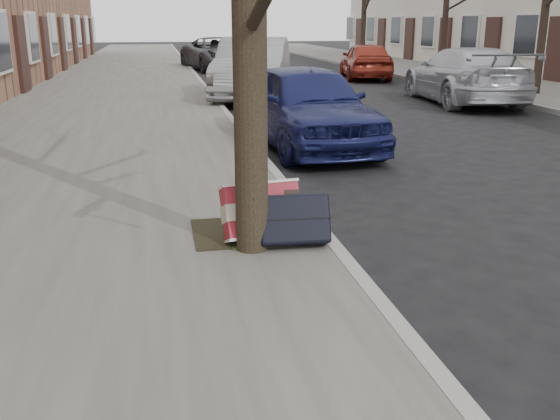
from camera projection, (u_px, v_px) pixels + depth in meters
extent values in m
plane|color=black|center=(512.00, 279.00, 4.93)|extent=(120.00, 120.00, 0.00)
cube|color=slate|center=(121.00, 88.00, 18.31)|extent=(5.00, 70.00, 0.12)
cube|color=slate|center=(481.00, 81.00, 20.43)|extent=(4.00, 70.00, 0.12)
cube|color=black|center=(241.00, 232.00, 5.65)|extent=(0.85, 0.85, 0.02)
cube|color=maroon|center=(262.00, 211.00, 5.40)|extent=(0.72, 0.46, 0.52)
cube|color=black|center=(294.00, 219.00, 5.26)|extent=(0.61, 0.38, 0.47)
imported|color=#171B4F|center=(307.00, 106.00, 9.88)|extent=(1.88, 4.04, 1.34)
imported|color=#9A9DA1|center=(253.00, 69.00, 16.04)|extent=(2.81, 5.01, 1.56)
imported|color=#36373B|center=(218.00, 54.00, 25.63)|extent=(3.10, 5.12, 1.33)
imported|color=#AFB1B8|center=(464.00, 75.00, 15.25)|extent=(2.37, 4.86, 1.36)
imported|color=maroon|center=(366.00, 60.00, 21.72)|extent=(2.16, 3.97, 1.28)
cylinder|color=black|center=(446.00, 7.00, 21.28)|extent=(0.20, 0.20, 4.58)
cylinder|color=black|center=(364.00, 11.00, 29.53)|extent=(0.24, 0.24, 4.62)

